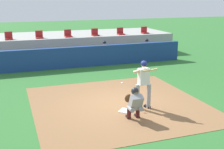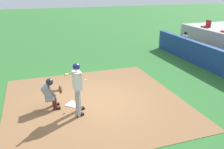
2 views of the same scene
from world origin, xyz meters
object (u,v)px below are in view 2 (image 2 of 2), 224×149
Objects in this scene: batter_at_plate at (77,85)px; catcher_crouched at (51,92)px; home_plate at (73,104)px; stadium_seat_0 at (207,25)px; dugout_player_0 at (183,41)px.

batter_at_plate reaches higher than catcher_crouched.
home_plate is at bearing 89.68° from catcher_crouched.
stadium_seat_0 is at bearing 118.69° from home_plate.
batter_at_plate is 1.39× the size of dugout_player_0.
batter_at_plate is at bearing -58.22° from stadium_seat_0.
catcher_crouched is 10.27m from dugout_player_0.
dugout_player_0 is (-5.85, 8.07, -0.36)m from batter_at_plate.
batter_at_plate reaches higher than home_plate.
dugout_player_0 is (-5.15, 8.14, 0.65)m from home_plate.
dugout_player_0 is 2.25m from stadium_seat_0.
home_plate is 9.66m from dugout_player_0.
stadium_seat_0 reaches higher than catcher_crouched.
stadium_seat_0 is (-5.57, 10.92, 0.93)m from catcher_crouched.
catcher_crouched reaches higher than home_plate.
dugout_player_0 reaches higher than home_plate.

